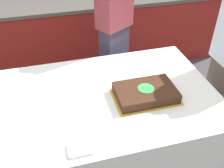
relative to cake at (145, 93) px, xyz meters
The scene contains 7 objects.
ground_plane 0.94m from the cake, 168.83° to the left, with size 14.00×14.00×0.00m, color #424247.
back_counter 1.83m from the cake, 105.18° to the left, with size 4.40×0.58×0.92m.
dining_table 0.64m from the cake, 168.83° to the left, with size 2.09×1.14×0.76m.
cake is the anchor object (origin of this frame).
side_plate_near_cake 0.30m from the cake, 90.12° to the left, with size 0.18×0.18×0.00m.
utensil_pile 0.68m from the cake, 146.50° to the right, with size 0.15×0.11×0.02m.
person_cutting_cake 0.89m from the cake, 90.00° to the left, with size 0.39×0.34×1.68m.
Camera 1 is at (-0.17, -1.50, 2.05)m, focal length 42.00 mm.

